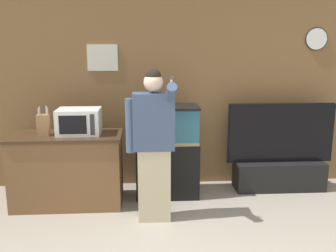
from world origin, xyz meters
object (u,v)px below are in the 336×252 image
at_px(counter_island, 68,169).
at_px(microwave, 79,121).
at_px(knife_block, 43,125).
at_px(person_standing, 153,144).
at_px(tv_on_stand, 279,164).
at_px(aquarium_on_stand, 167,151).

relative_size(counter_island, microwave, 2.65).
xyz_separation_m(knife_block, person_standing, (1.31, -0.47, -0.14)).
xyz_separation_m(counter_island, person_standing, (1.06, -0.50, 0.45)).
xyz_separation_m(tv_on_stand, person_standing, (-1.77, -0.84, 0.55)).
relative_size(knife_block, tv_on_stand, 0.24).
bearing_deg(counter_island, tv_on_stand, 6.95).
bearing_deg(microwave, person_standing, -29.60).
distance_m(counter_island, knife_block, 0.64).
xyz_separation_m(microwave, aquarium_on_stand, (1.09, 0.21, -0.46)).
xyz_separation_m(aquarium_on_stand, person_standing, (-0.20, -0.72, 0.29)).
distance_m(microwave, tv_on_stand, 2.78).
xyz_separation_m(knife_block, tv_on_stand, (3.08, 0.38, -0.69)).
height_order(tv_on_stand, person_standing, person_standing).
distance_m(tv_on_stand, person_standing, 2.04).
distance_m(counter_island, aquarium_on_stand, 1.29).
xyz_separation_m(aquarium_on_stand, tv_on_stand, (1.57, 0.12, -0.26)).
relative_size(counter_island, aquarium_on_stand, 1.13).
height_order(counter_island, knife_block, knife_block).
bearing_deg(person_standing, aquarium_on_stand, 74.54).
bearing_deg(person_standing, tv_on_stand, 25.39).
distance_m(knife_block, tv_on_stand, 3.18).
height_order(microwave, person_standing, person_standing).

